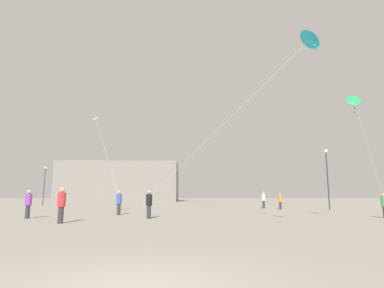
{
  "coord_description": "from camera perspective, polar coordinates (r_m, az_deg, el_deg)",
  "views": [
    {
      "loc": [
        1.15,
        -5.15,
        1.45
      ],
      "look_at": [
        0.0,
        23.71,
        6.16
      ],
      "focal_mm": 29.42,
      "sensor_mm": 36.0,
      "label": 1
    }
  ],
  "objects": [
    {
      "name": "person_in_red",
      "position": [
        18.09,
        -22.59,
        -9.92
      ],
      "size": [
        0.41,
        0.41,
        1.87
      ],
      "rotation": [
        0.0,
        0.0,
        2.4
      ],
      "color": "#2D2D33",
      "rests_on": "ground_plane"
    },
    {
      "name": "person_in_blue",
      "position": [
        24.51,
        -13.09,
        -10.11
      ],
      "size": [
        0.39,
        0.39,
        1.8
      ],
      "rotation": [
        0.0,
        0.0,
        1.68
      ],
      "color": "#2D2D33",
      "rests_on": "ground_plane"
    },
    {
      "name": "person_in_yellow",
      "position": [
        31.96,
        -13.1,
        -9.84
      ],
      "size": [
        0.4,
        0.4,
        1.81
      ],
      "rotation": [
        0.0,
        0.0,
        3.04
      ],
      "color": "#2D2D33",
      "rests_on": "ground_plane"
    },
    {
      "name": "person_in_green",
      "position": [
        24.09,
        31.48,
        -9.32
      ],
      "size": [
        0.34,
        0.34,
        1.57
      ],
      "rotation": [
        0.0,
        0.0,
        3.74
      ],
      "color": "#2D2D33",
      "rests_on": "ground_plane"
    },
    {
      "name": "person_in_purple",
      "position": [
        22.71,
        -27.54,
        -9.4
      ],
      "size": [
        0.39,
        0.39,
        1.8
      ],
      "rotation": [
        0.0,
        0.0,
        3.87
      ],
      "color": "#2D2D33",
      "rests_on": "ground_plane"
    },
    {
      "name": "person_in_black",
      "position": [
        20.31,
        -7.8,
        -10.52
      ],
      "size": [
        0.39,
        0.39,
        1.77
      ],
      "rotation": [
        0.0,
        0.0,
        4.59
      ],
      "color": "#2D2D33",
      "rests_on": "ground_plane"
    },
    {
      "name": "person_in_orange",
      "position": [
        34.39,
        15.69,
        -9.82
      ],
      "size": [
        0.36,
        0.36,
        1.67
      ],
      "rotation": [
        0.0,
        0.0,
        4.16
      ],
      "color": "#2D2D33",
      "rests_on": "ground_plane"
    },
    {
      "name": "person_in_white",
      "position": [
        36.78,
        12.83,
        -9.72
      ],
      "size": [
        0.4,
        0.4,
        1.84
      ],
      "rotation": [
        0.0,
        0.0,
        3.3
      ],
      "color": "#2D2D33",
      "rests_on": "ground_plane"
    },
    {
      "name": "kite_emerald_diamond",
      "position": [
        19.83,
        27.37,
        6.73
      ],
      "size": [
        3.67,
        4.23,
        5.72
      ],
      "color": "green"
    },
    {
      "name": "kite_amber_diamond",
      "position": [
        40.97,
        -17.08,
        4.2
      ],
      "size": [
        5.78,
        7.41,
        9.94
      ],
      "color": "yellow"
    },
    {
      "name": "kite_cyan_diamond",
      "position": [
        14.02,
        20.03,
        16.84
      ],
      "size": [
        8.18,
        8.66,
        6.67
      ],
      "color": "#1EB2C6"
    },
    {
      "name": "building_left_hall",
      "position": [
        79.61,
        -12.48,
        -6.84
      ],
      "size": [
        27.9,
        18.97,
        9.03
      ],
      "color": "gray",
      "rests_on": "ground_plane"
    },
    {
      "name": "lamppost_east",
      "position": [
        50.47,
        -25.17,
        -5.86
      ],
      "size": [
        0.36,
        0.36,
        5.57
      ],
      "color": "#2D2D30",
      "rests_on": "ground_plane"
    },
    {
      "name": "lamppost_west",
      "position": [
        34.86,
        23.29,
        -4.35
      ],
      "size": [
        0.36,
        0.36,
        6.11
      ],
      "color": "#2D2D30",
      "rests_on": "ground_plane"
    }
  ]
}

